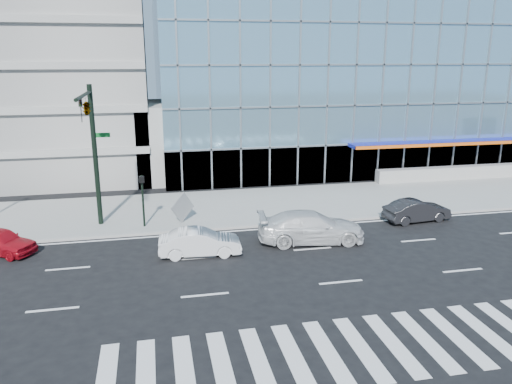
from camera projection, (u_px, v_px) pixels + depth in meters
ground at (312, 249)px, 25.75m from camera, size 160.00×160.00×0.00m
sidewalk at (275, 204)px, 33.28m from camera, size 120.00×8.00×0.15m
theatre_building at (366, 77)px, 51.09m from camera, size 42.00×26.00×15.00m
parking_garage at (5, 51)px, 43.67m from camera, size 24.00×24.00×20.00m
ramp_block at (175, 140)px, 40.75m from camera, size 6.00×8.00×6.00m
traffic_signal at (89, 124)px, 26.25m from camera, size 1.14×5.74×8.00m
ped_signal_post at (142, 193)px, 28.16m from camera, size 0.30×0.33×3.00m
white_suv at (311, 227)px, 26.57m from camera, size 5.88×2.88×1.65m
white_sedan at (200, 242)px, 24.80m from camera, size 4.14×1.65×1.34m
dark_sedan at (417, 211)px, 29.90m from camera, size 4.16×1.85×1.33m
red_sedan at (0, 241)px, 25.03m from camera, size 4.07×3.30×1.30m
tilted_panel at (183, 207)px, 29.20m from camera, size 1.44×1.20×1.82m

